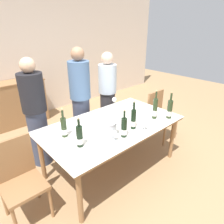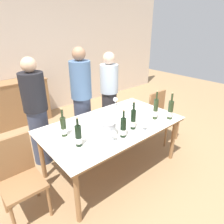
# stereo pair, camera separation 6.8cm
# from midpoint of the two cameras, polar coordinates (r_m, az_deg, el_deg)

# --- Properties ---
(ground_plane) EXTENTS (12.00, 12.00, 0.00)m
(ground_plane) POSITION_cam_midpoint_polar(r_m,az_deg,el_deg) (3.15, 0.64, -15.33)
(ground_plane) COLOR #A37F56
(back_wall) EXTENTS (8.00, 0.10, 2.80)m
(back_wall) POSITION_cam_midpoint_polar(r_m,az_deg,el_deg) (4.84, -21.73, 15.34)
(back_wall) COLOR beige
(back_wall) RESTS_ON ground_plane
(sideboard_cabinet) EXTENTS (1.37, 0.46, 0.93)m
(sideboard_cabinet) POSITION_cam_midpoint_polar(r_m,az_deg,el_deg) (4.61, -25.61, 2.21)
(sideboard_cabinet) COLOR #996B42
(sideboard_cabinet) RESTS_ON ground_plane
(dining_table) EXTENTS (1.92, 1.09, 0.73)m
(dining_table) POSITION_cam_midpoint_polar(r_m,az_deg,el_deg) (2.77, 0.71, -4.53)
(dining_table) COLOR #996B42
(dining_table) RESTS_ON ground_plane
(ice_bucket) EXTENTS (0.22, 0.22, 0.19)m
(ice_bucket) POSITION_cam_midpoint_polar(r_m,az_deg,el_deg) (2.44, -0.50, -4.47)
(ice_bucket) COLOR silver
(ice_bucket) RESTS_ON dining_table
(wine_bottle_0) EXTENTS (0.08, 0.08, 0.40)m
(wine_bottle_0) POSITION_cam_midpoint_polar(r_m,az_deg,el_deg) (2.97, 16.98, 0.48)
(wine_bottle_0) COLOR #28381E
(wine_bottle_0) RESTS_ON dining_table
(wine_bottle_1) EXTENTS (0.07, 0.07, 0.35)m
(wine_bottle_1) POSITION_cam_midpoint_polar(r_m,az_deg,el_deg) (2.25, -8.70, -6.89)
(wine_bottle_1) COLOR black
(wine_bottle_1) RESTS_ON dining_table
(wine_bottle_2) EXTENTS (0.07, 0.07, 0.42)m
(wine_bottle_2) POSITION_cam_midpoint_polar(r_m,az_deg,el_deg) (2.90, 12.99, 0.69)
(wine_bottle_2) COLOR #28381E
(wine_bottle_2) RESTS_ON dining_table
(wine_bottle_3) EXTENTS (0.07, 0.07, 0.38)m
(wine_bottle_3) POSITION_cam_midpoint_polar(r_m,az_deg,el_deg) (2.58, 6.83, -2.19)
(wine_bottle_3) COLOR black
(wine_bottle_3) RESTS_ON dining_table
(wine_bottle_4) EXTENTS (0.07, 0.07, 0.36)m
(wine_bottle_4) POSITION_cam_midpoint_polar(r_m,az_deg,el_deg) (2.40, 4.05, -4.59)
(wine_bottle_4) COLOR black
(wine_bottle_4) RESTS_ON dining_table
(wine_bottle_5) EXTENTS (0.07, 0.07, 0.37)m
(wine_bottle_5) POSITION_cam_midpoint_polar(r_m,az_deg,el_deg) (2.47, -12.92, -4.19)
(wine_bottle_5) COLOR #28381E
(wine_bottle_5) RESTS_ON dining_table
(wine_glass_0) EXTENTS (0.08, 0.08, 0.13)m
(wine_glass_0) POSITION_cam_midpoint_polar(r_m,az_deg,el_deg) (2.32, 1.33, -6.36)
(wine_glass_0) COLOR white
(wine_glass_0) RESTS_ON dining_table
(wine_glass_1) EXTENTS (0.08, 0.08, 0.15)m
(wine_glass_1) POSITION_cam_midpoint_polar(r_m,az_deg,el_deg) (3.30, 1.56, 3.51)
(wine_glass_1) COLOR white
(wine_glass_1) RESTS_ON dining_table
(wine_glass_2) EXTENTS (0.07, 0.07, 0.14)m
(wine_glass_2) POSITION_cam_midpoint_polar(r_m,az_deg,el_deg) (2.58, 10.02, -3.30)
(wine_glass_2) COLOR white
(wine_glass_2) RESTS_ON dining_table
(wine_glass_3) EXTENTS (0.07, 0.07, 0.15)m
(wine_glass_3) POSITION_cam_midpoint_polar(r_m,az_deg,el_deg) (3.30, 6.19, 3.29)
(wine_glass_3) COLOR white
(wine_glass_3) RESTS_ON dining_table
(chair_right_end) EXTENTS (0.42, 0.42, 0.87)m
(chair_right_end) POSITION_cam_midpoint_polar(r_m,az_deg,el_deg) (3.75, 14.36, -0.17)
(chair_right_end) COLOR #996B42
(chair_right_end) RESTS_ON ground_plane
(chair_left_end) EXTENTS (0.42, 0.42, 0.92)m
(chair_left_end) POSITION_cam_midpoint_polar(r_m,az_deg,el_deg) (2.44, -24.48, -15.76)
(chair_left_end) COLOR #996B42
(chair_left_end) RESTS_ON ground_plane
(person_host) EXTENTS (0.33, 0.33, 1.61)m
(person_host) POSITION_cam_midpoint_polar(r_m,az_deg,el_deg) (3.04, -20.07, -0.57)
(person_host) COLOR #383F56
(person_host) RESTS_ON ground_plane
(person_guest_left) EXTENTS (0.33, 0.33, 1.69)m
(person_guest_left) POSITION_cam_midpoint_polar(r_m,az_deg,el_deg) (3.28, -8.02, 3.31)
(person_guest_left) COLOR #383F56
(person_guest_left) RESTS_ON ground_plane
(person_guest_right) EXTENTS (0.33, 0.33, 1.55)m
(person_guest_right) POSITION_cam_midpoint_polar(r_m,az_deg,el_deg) (3.74, -0.28, 4.99)
(person_guest_right) COLOR #2D2D33
(person_guest_right) RESTS_ON ground_plane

